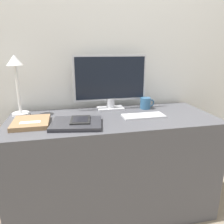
{
  "coord_description": "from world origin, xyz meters",
  "views": [
    {
      "loc": [
        -0.31,
        -1.16,
        1.19
      ],
      "look_at": [
        -0.02,
        0.15,
        0.79
      ],
      "focal_mm": 35.0,
      "sensor_mm": 36.0,
      "label": 1
    }
  ],
  "objects_px": {
    "desk_lamp": "(16,77)",
    "keyboard": "(143,116)",
    "laptop": "(77,124)",
    "monitor": "(110,81)",
    "ereader": "(80,120)",
    "notebook": "(31,122)",
    "coffee_mug": "(146,103)"
  },
  "relations": [
    {
      "from": "coffee_mug",
      "to": "keyboard",
      "type": "bearing_deg",
      "value": -114.41
    },
    {
      "from": "ereader",
      "to": "coffee_mug",
      "type": "bearing_deg",
      "value": 26.1
    },
    {
      "from": "monitor",
      "to": "coffee_mug",
      "type": "relative_size",
      "value": 4.84
    },
    {
      "from": "keyboard",
      "to": "notebook",
      "type": "bearing_deg",
      "value": -179.87
    },
    {
      "from": "monitor",
      "to": "laptop",
      "type": "relative_size",
      "value": 1.64
    },
    {
      "from": "monitor",
      "to": "desk_lamp",
      "type": "height_order",
      "value": "desk_lamp"
    },
    {
      "from": "keyboard",
      "to": "notebook",
      "type": "distance_m",
      "value": 0.74
    },
    {
      "from": "ereader",
      "to": "monitor",
      "type": "bearing_deg",
      "value": 50.16
    },
    {
      "from": "monitor",
      "to": "coffee_mug",
      "type": "bearing_deg",
      "value": -10.3
    },
    {
      "from": "monitor",
      "to": "desk_lamp",
      "type": "relative_size",
      "value": 1.34
    },
    {
      "from": "monitor",
      "to": "coffee_mug",
      "type": "xyz_separation_m",
      "value": [
        0.27,
        -0.05,
        -0.17
      ]
    },
    {
      "from": "laptop",
      "to": "keyboard",
      "type": "bearing_deg",
      "value": 9.66
    },
    {
      "from": "desk_lamp",
      "to": "notebook",
      "type": "bearing_deg",
      "value": -66.44
    },
    {
      "from": "ereader",
      "to": "keyboard",
      "type": "bearing_deg",
      "value": 7.69
    },
    {
      "from": "desk_lamp",
      "to": "laptop",
      "type": "bearing_deg",
      "value": -38.77
    },
    {
      "from": "monitor",
      "to": "notebook",
      "type": "relative_size",
      "value": 2.22
    },
    {
      "from": "laptop",
      "to": "desk_lamp",
      "type": "height_order",
      "value": "desk_lamp"
    },
    {
      "from": "monitor",
      "to": "ereader",
      "type": "distance_m",
      "value": 0.44
    },
    {
      "from": "monitor",
      "to": "ereader",
      "type": "relative_size",
      "value": 3.1
    },
    {
      "from": "notebook",
      "to": "desk_lamp",
      "type": "bearing_deg",
      "value": 113.56
    },
    {
      "from": "desk_lamp",
      "to": "coffee_mug",
      "type": "relative_size",
      "value": 3.62
    },
    {
      "from": "desk_lamp",
      "to": "keyboard",
      "type": "bearing_deg",
      "value": -14.69
    },
    {
      "from": "laptop",
      "to": "ereader",
      "type": "distance_m",
      "value": 0.04
    },
    {
      "from": "monitor",
      "to": "desk_lamp",
      "type": "distance_m",
      "value": 0.65
    },
    {
      "from": "monitor",
      "to": "coffee_mug",
      "type": "height_order",
      "value": "monitor"
    },
    {
      "from": "notebook",
      "to": "ereader",
      "type": "bearing_deg",
      "value": -10.84
    },
    {
      "from": "ereader",
      "to": "laptop",
      "type": "bearing_deg",
      "value": -142.2
    },
    {
      "from": "monitor",
      "to": "laptop",
      "type": "bearing_deg",
      "value": -130.76
    },
    {
      "from": "keyboard",
      "to": "laptop",
      "type": "bearing_deg",
      "value": -170.34
    },
    {
      "from": "desk_lamp",
      "to": "coffee_mug",
      "type": "xyz_separation_m",
      "value": [
        0.92,
        -0.02,
        -0.23
      ]
    },
    {
      "from": "keyboard",
      "to": "coffee_mug",
      "type": "bearing_deg",
      "value": 65.59
    },
    {
      "from": "monitor",
      "to": "ereader",
      "type": "bearing_deg",
      "value": -129.84
    }
  ]
}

